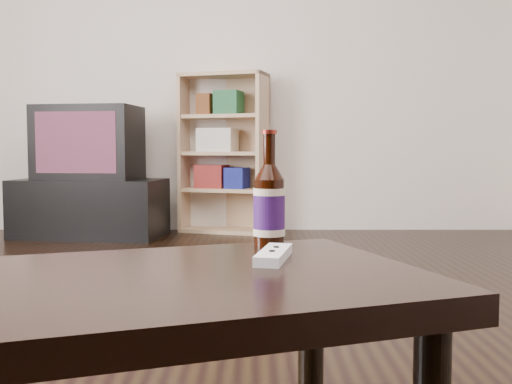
{
  "coord_description": "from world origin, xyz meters",
  "views": [
    {
      "loc": [
        0.44,
        -1.58,
        0.61
      ],
      "look_at": [
        0.44,
        -0.23,
        0.52
      ],
      "focal_mm": 42.0,
      "sensor_mm": 36.0,
      "label": 1
    }
  ],
  "objects_px": {
    "coffee_table": "(131,307)",
    "remote": "(274,255)",
    "bookshelf": "(224,150)",
    "tv_stand": "(90,208)",
    "beer_bottle": "(269,206)",
    "tv": "(89,143)"
  },
  "relations": [
    {
      "from": "bookshelf",
      "to": "coffee_table",
      "type": "distance_m",
      "value": 3.48
    },
    {
      "from": "coffee_table",
      "to": "tv_stand",
      "type": "bearing_deg",
      "value": 106.72
    },
    {
      "from": "tv_stand",
      "to": "bookshelf",
      "type": "relative_size",
      "value": 0.87
    },
    {
      "from": "tv",
      "to": "remote",
      "type": "height_order",
      "value": "tv"
    },
    {
      "from": "bookshelf",
      "to": "remote",
      "type": "relative_size",
      "value": 6.28
    },
    {
      "from": "tv",
      "to": "coffee_table",
      "type": "bearing_deg",
      "value": -65.18
    },
    {
      "from": "coffee_table",
      "to": "remote",
      "type": "distance_m",
      "value": 0.31
    },
    {
      "from": "tv",
      "to": "remote",
      "type": "xyz_separation_m",
      "value": [
        1.21,
        -3.02,
        -0.26
      ]
    },
    {
      "from": "bookshelf",
      "to": "coffee_table",
      "type": "xyz_separation_m",
      "value": [
        0.02,
        -3.47,
        -0.27
      ]
    },
    {
      "from": "tv",
      "to": "remote",
      "type": "distance_m",
      "value": 3.26
    },
    {
      "from": "tv_stand",
      "to": "coffee_table",
      "type": "bearing_deg",
      "value": -65.19
    },
    {
      "from": "bookshelf",
      "to": "remote",
      "type": "height_order",
      "value": "bookshelf"
    },
    {
      "from": "tv_stand",
      "to": "remote",
      "type": "relative_size",
      "value": 5.43
    },
    {
      "from": "remote",
      "to": "bookshelf",
      "type": "bearing_deg",
      "value": 106.09
    },
    {
      "from": "tv",
      "to": "beer_bottle",
      "type": "distance_m",
      "value": 3.1
    },
    {
      "from": "tv_stand",
      "to": "tv",
      "type": "relative_size",
      "value": 1.38
    },
    {
      "from": "tv",
      "to": "bookshelf",
      "type": "xyz_separation_m",
      "value": [
        0.94,
        0.28,
        -0.05
      ]
    },
    {
      "from": "tv_stand",
      "to": "beer_bottle",
      "type": "height_order",
      "value": "beer_bottle"
    },
    {
      "from": "bookshelf",
      "to": "coffee_table",
      "type": "bearing_deg",
      "value": -72.26
    },
    {
      "from": "bookshelf",
      "to": "coffee_table",
      "type": "relative_size",
      "value": 0.99
    },
    {
      "from": "tv",
      "to": "bookshelf",
      "type": "distance_m",
      "value": 0.98
    },
    {
      "from": "beer_bottle",
      "to": "remote",
      "type": "relative_size",
      "value": 1.42
    }
  ]
}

